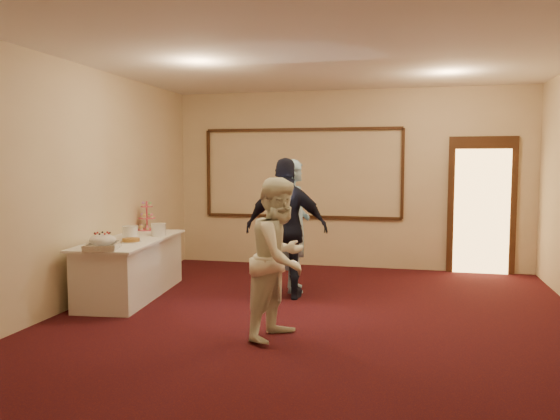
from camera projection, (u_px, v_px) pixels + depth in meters
The scene contains 14 objects.
floor at pixel (313, 325), 5.98m from camera, with size 7.00×7.00×0.00m, color black.
room_walls at pixel (314, 140), 5.81m from camera, with size 6.04×7.04×3.02m.
wall_molding at pixel (302, 173), 9.39m from camera, with size 3.45×0.04×1.55m.
doorway at pixel (482, 206), 8.75m from camera, with size 1.05×0.07×2.20m.
buffet_table at pixel (132, 267), 7.28m from camera, with size 1.04×2.20×0.77m.
pavlova_tray at pixel (103, 242), 6.39m from camera, with size 0.49×0.55×0.19m.
cupcake_stand at pixel (147, 219), 8.20m from camera, with size 0.33×0.33×0.48m.
plate_stack_a at pixel (130, 232), 7.26m from camera, with size 0.21×0.21×0.17m.
plate_stack_b at pixel (159, 230), 7.53m from camera, with size 0.21×0.21×0.17m.
tart at pixel (131, 240), 6.93m from camera, with size 0.25×0.25×0.05m.
man at pixel (294, 225), 7.56m from camera, with size 0.67×0.44×1.83m, color #8CBCE1.
woman at pixel (280, 258), 5.51m from camera, with size 0.79×0.62×1.63m, color white.
guest at pixel (286, 229), 7.12m from camera, with size 1.08×0.45×1.85m, color black.
camera_flash at pixel (287, 190), 6.84m from camera, with size 0.07×0.04×0.05m, color white.
Camera 1 is at (0.98, -5.78, 1.78)m, focal length 35.00 mm.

